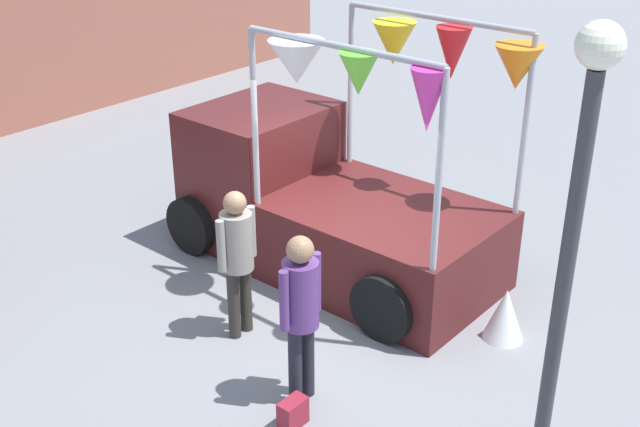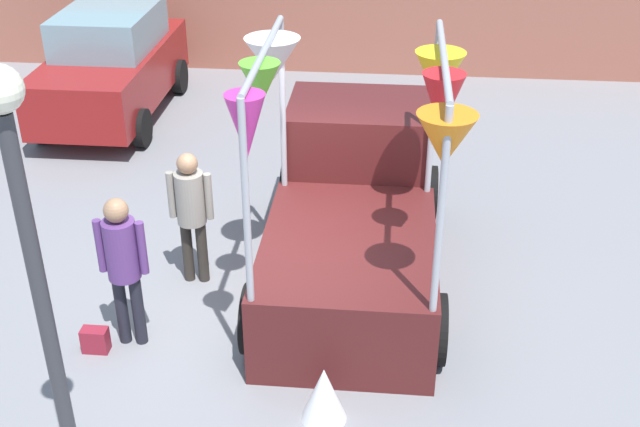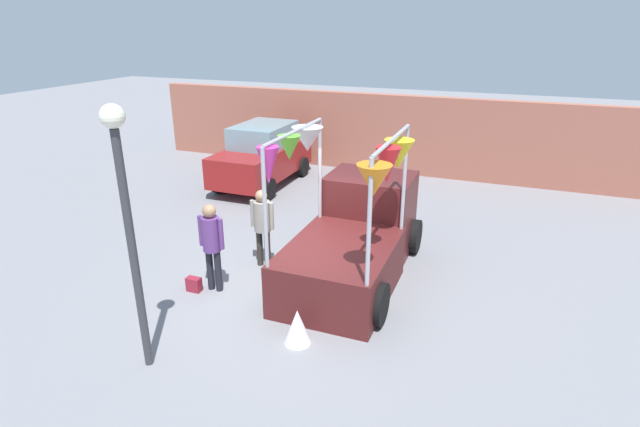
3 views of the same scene
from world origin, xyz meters
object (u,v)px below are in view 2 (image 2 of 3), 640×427
(street_lamp, at_px, (32,255))
(folded_kite_bundle_white, at_px, (324,394))
(person_vendor, at_px, (191,206))
(vendor_truck, at_px, (355,204))
(parked_car, at_px, (112,64))
(person_customer, at_px, (123,258))
(handbag, at_px, (95,340))

(street_lamp, distance_m, folded_kite_bundle_white, 3.23)
(person_vendor, bearing_deg, vendor_truck, 14.05)
(person_vendor, height_order, street_lamp, street_lamp)
(parked_car, distance_m, folded_kite_bundle_white, 8.55)
(parked_car, relative_size, person_customer, 2.28)
(person_customer, distance_m, street_lamp, 2.75)
(person_customer, distance_m, folded_kite_bundle_white, 2.51)
(parked_car, distance_m, person_customer, 6.70)
(vendor_truck, xyz_separation_m, parked_car, (-4.51, 4.60, 0.06))
(parked_car, height_order, person_vendor, parked_car)
(person_customer, height_order, handbag, person_customer)
(person_customer, distance_m, handbag, 1.01)
(person_customer, relative_size, person_vendor, 1.04)
(person_customer, xyz_separation_m, handbag, (-0.35, -0.20, -0.93))
(person_customer, relative_size, folded_kite_bundle_white, 2.93)
(parked_car, bearing_deg, folded_kite_bundle_white, -59.01)
(vendor_truck, distance_m, person_customer, 2.88)
(street_lamp, bearing_deg, vendor_truck, 63.28)
(handbag, distance_m, folded_kite_bundle_white, 2.65)
(folded_kite_bundle_white, bearing_deg, handbag, 162.69)
(vendor_truck, height_order, folded_kite_bundle_white, vendor_truck)
(vendor_truck, xyz_separation_m, handbag, (-2.65, -1.92, -0.74))
(person_customer, distance_m, person_vendor, 1.32)
(street_lamp, bearing_deg, person_vendor, 87.78)
(parked_car, xyz_separation_m, person_vendor, (2.63, -5.07, 0.08))
(parked_car, xyz_separation_m, folded_kite_bundle_white, (4.39, -7.31, -0.64))
(person_customer, relative_size, street_lamp, 0.45)
(handbag, bearing_deg, folded_kite_bundle_white, -17.31)
(parked_car, relative_size, street_lamp, 1.02)
(person_vendor, relative_size, street_lamp, 0.43)
(street_lamp, bearing_deg, folded_kite_bundle_white, 34.57)
(person_vendor, distance_m, folded_kite_bundle_white, 2.93)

